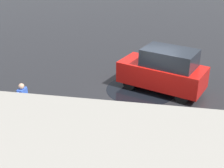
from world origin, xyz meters
TOP-DOWN VIEW (x-y plane):
  - ground_plane at (0.00, 0.00)m, footprint 60.00×60.00m
  - kerb_strip at (0.00, 4.20)m, footprint 24.00×3.20m
  - moving_hatchback at (-0.73, -0.95)m, footprint 4.25×3.00m
  - fire_hydrant at (3.80, 2.85)m, footprint 0.42×0.31m
  - pedestrian at (4.45, 2.73)m, footprint 0.30×0.56m
  - metal_railing at (-0.48, 5.27)m, footprint 10.39×0.04m
  - puddle_patch at (0.27, -0.83)m, footprint 3.30×3.30m

SIDE VIEW (x-z plane):
  - ground_plane at x=0.00m, z-range 0.00..0.00m
  - puddle_patch at x=0.27m, z-range 0.00..0.01m
  - kerb_strip at x=0.00m, z-range 0.00..0.04m
  - fire_hydrant at x=3.80m, z-range 0.00..0.80m
  - metal_railing at x=-0.48m, z-range 0.20..1.25m
  - pedestrian at x=4.45m, z-range 0.15..1.77m
  - moving_hatchback at x=-0.73m, z-range 0.00..2.06m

